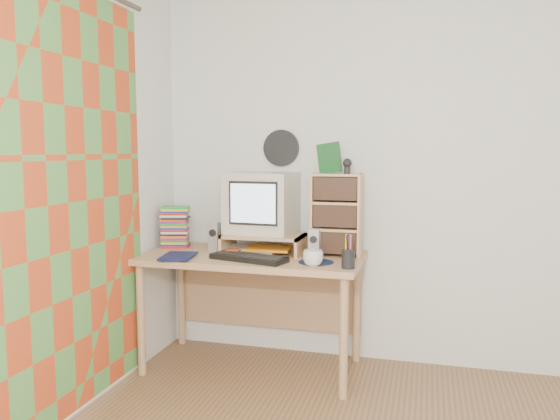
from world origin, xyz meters
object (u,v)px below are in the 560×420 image
Objects in this scene: crt_monitor at (261,203)px; dvd_stack at (175,229)px; keyboard at (249,258)px; mug at (313,258)px; diary at (163,254)px; cd_rack at (336,215)px; desk at (255,273)px.

crt_monitor reaches higher than dvd_stack.
keyboard is 0.41m from mug.
crt_monitor reaches higher than diary.
keyboard is 0.71m from dvd_stack.
crt_monitor is 0.51m from cd_rack.
crt_monitor is at bearing 138.31° from mug.
crt_monitor is (0.01, 0.09, 0.45)m from desk.
crt_monitor reaches higher than keyboard.
crt_monitor reaches higher than mug.
diary is at bearing -148.10° from desk.
dvd_stack is at bearing 173.93° from desk.
cd_rack is (0.48, 0.30, 0.24)m from keyboard.
cd_rack is (0.51, -0.02, -0.06)m from crt_monitor.
cd_rack is at bearing 78.54° from mug.
crt_monitor reaches higher than desk.
mug is 0.95m from diary.
crt_monitor is 0.45m from keyboard.
dvd_stack is 0.40m from diary.
diary reaches higher than desk.
desk is 2.69× the size of cd_rack.
keyboard is 0.54m from diary.
crt_monitor is 0.71m from diary.
dvd_stack is 1.09× the size of diary.
desk is 6.01× the size of diary.
desk is at bearing 22.12° from diary.
dvd_stack is at bearing 160.80° from mug.
keyboard is 1.89× the size of dvd_stack.
dvd_stack is 0.49× the size of cd_rack.
dvd_stack is (-0.61, -0.02, -0.19)m from crt_monitor.
mug is (-0.07, -0.36, -0.21)m from cd_rack.
mug reaches higher than diary.
diary is at bearing -138.35° from crt_monitor.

